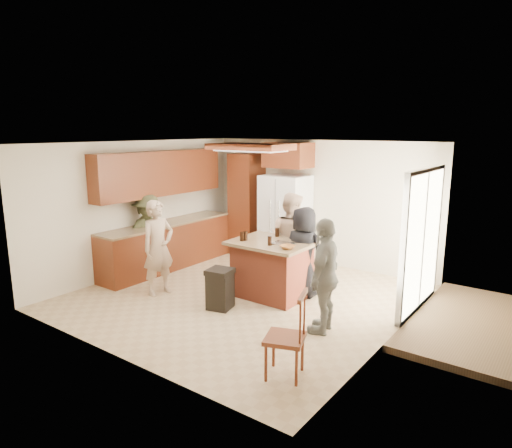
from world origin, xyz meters
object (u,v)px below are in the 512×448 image
Objects in this scene: person_behind_right at (304,252)px; refrigerator at (285,219)px; person_front_left at (158,248)px; person_side_right at (325,276)px; person_counter at (148,234)px; trash_bin at (220,289)px; kitchen_island at (272,268)px; spindle_chair at (287,338)px; person_behind_left at (291,239)px.

refrigerator is (-1.31, 1.48, 0.15)m from person_behind_right.
refrigerator reaches higher than person_front_left.
person_front_left is 1.00× the size of person_side_right.
person_counter reaches higher than person_behind_right.
person_counter is (-2.96, -0.71, 0.02)m from person_behind_right.
person_front_left is 2.90m from refrigerator.
person_counter reaches higher than trash_bin.
person_side_right is 1.23× the size of kitchen_island.
person_counter is at bearing 158.78° from spindle_chair.
person_behind_left reaches higher than trash_bin.
person_behind_right reaches higher than trash_bin.
person_front_left is 2.39m from person_behind_right.
trash_bin is at bearing -76.55° from person_front_left.
person_behind_right is at bearing -72.90° from person_counter.
person_behind_left reaches higher than spindle_chair.
trash_bin is at bearing -78.23° from refrigerator.
kitchen_island is (2.56, 0.39, -0.29)m from person_counter.
person_behind_right is 1.50m from trash_bin.
kitchen_island reaches higher than trash_bin.
trash_bin is (-0.28, -1.57, -0.50)m from person_behind_left.
kitchen_island is at bearing 127.90° from spindle_chair.
person_counter is 2.43× the size of trash_bin.
refrigerator is at bearing 101.77° from trash_bin.
person_behind_right is 0.58m from kitchen_island.
refrigerator is at bearing -148.62° from person_side_right.
trash_bin is (-0.34, -0.92, -0.16)m from kitchen_island.
person_front_left is at bearing -119.13° from person_counter.
refrigerator reaches higher than spindle_chair.
person_side_right is 1.03× the size of person_counter.
kitchen_island is 0.99m from trash_bin.
trash_bin is at bearing -110.13° from kitchen_island.
spindle_chair is (1.14, -2.30, -0.29)m from person_behind_right.
trash_bin is 0.63× the size of spindle_chair.
spindle_chair reaches higher than kitchen_island.
person_side_right is 3.90m from person_counter.
person_counter is at bearing 166.63° from trash_bin.
person_side_right is at bearing -74.87° from person_front_left.
person_counter is 2.61m from kitchen_island.
trash_bin is at bearing -99.73° from person_counter.
person_behind_right is at bearing -148.15° from person_side_right.
person_front_left is 1.24× the size of kitchen_island.
refrigerator is 1.41× the size of kitchen_island.
person_behind_left is at bearing 79.87° from trash_bin.
person_behind_left is 1.68m from trash_bin.
spindle_chair is (1.54, -1.98, -0.02)m from kitchen_island.
trash_bin is (0.57, -2.72, -0.58)m from refrigerator.
person_front_left is at bearing 33.66° from person_behind_right.
refrigerator reaches higher than person_behind_right.
kitchen_island is 1.29× the size of spindle_chair.
person_side_right is 3.35m from refrigerator.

